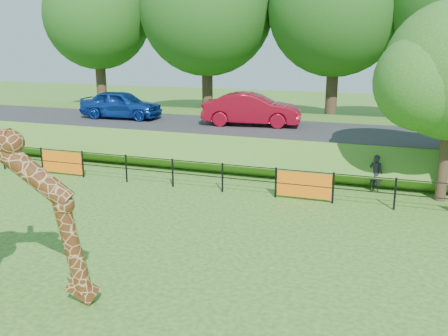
# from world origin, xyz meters

# --- Properties ---
(ground) EXTENTS (90.00, 90.00, 0.00)m
(ground) POSITION_xyz_m (0.00, 0.00, 0.00)
(ground) COLOR #265E17
(ground) RESTS_ON ground
(perimeter_fence) EXTENTS (28.07, 0.10, 1.10)m
(perimeter_fence) POSITION_xyz_m (0.00, 8.00, 0.55)
(perimeter_fence) COLOR black
(perimeter_fence) RESTS_ON ground
(embankment) EXTENTS (40.00, 9.00, 1.30)m
(embankment) POSITION_xyz_m (0.00, 15.50, 0.65)
(embankment) COLOR #265E17
(embankment) RESTS_ON ground
(road) EXTENTS (40.00, 5.00, 0.12)m
(road) POSITION_xyz_m (0.00, 14.00, 1.36)
(road) COLOR #292A2C
(road) RESTS_ON embankment
(car_blue) EXTENTS (4.33, 1.89, 1.45)m
(car_blue) POSITION_xyz_m (-7.82, 14.22, 2.15)
(car_blue) COLOR #143BA5
(car_blue) RESTS_ON road
(car_red) EXTENTS (4.84, 2.21, 1.54)m
(car_red) POSITION_xyz_m (-0.77, 14.38, 2.19)
(car_red) COLOR maroon
(car_red) RESTS_ON road
(visitor) EXTENTS (0.60, 0.50, 1.40)m
(visitor) POSITION_xyz_m (5.29, 9.90, 0.70)
(visitor) COLOR black
(visitor) RESTS_ON ground
(bg_tree_line) EXTENTS (37.30, 8.80, 11.82)m
(bg_tree_line) POSITION_xyz_m (1.89, 22.00, 7.19)
(bg_tree_line) COLOR #372718
(bg_tree_line) RESTS_ON ground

